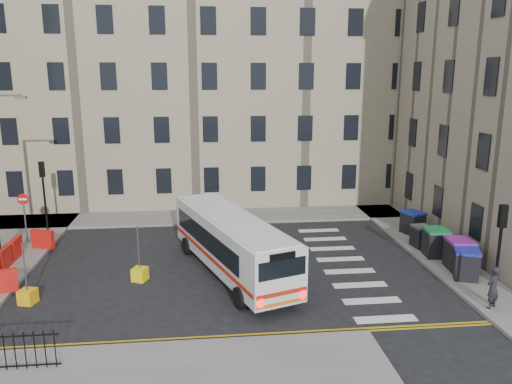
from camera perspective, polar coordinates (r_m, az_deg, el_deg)
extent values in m
plane|color=black|center=(24.65, 0.77, -8.37)|extent=(120.00, 120.00, 0.00)
cube|color=slate|center=(32.78, -11.55, -2.98)|extent=(36.00, 3.20, 0.15)
cube|color=slate|center=(30.58, 16.88, -4.47)|extent=(2.40, 26.00, 0.15)
cube|color=gray|center=(38.51, -12.67, 11.31)|extent=(38.00, 10.50, 16.00)
cylinder|color=black|center=(21.92, 25.83, -7.66)|extent=(0.12, 0.12, 3.20)
cube|color=black|center=(21.33, 26.38, -2.49)|extent=(0.28, 0.22, 0.90)
cylinder|color=black|center=(31.54, -22.95, -1.27)|extent=(0.12, 0.12, 3.20)
cube|color=black|center=(31.13, -23.29, 2.39)|extent=(0.28, 0.22, 0.90)
cylinder|color=#595B5E|center=(29.95, -24.87, -2.98)|extent=(0.08, 0.08, 2.40)
cube|color=red|center=(29.60, -25.15, -0.18)|extent=(0.60, 0.04, 0.60)
cube|color=red|center=(26.47, -26.81, -6.81)|extent=(0.25, 1.25, 1.00)
cube|color=red|center=(27.80, -25.75, -5.77)|extent=(0.25, 1.25, 1.00)
cube|color=red|center=(28.68, -23.20, -4.96)|extent=(1.26, 0.66, 1.00)
cube|color=red|center=(23.71, -27.09, -9.10)|extent=(1.26, 0.66, 1.00)
cube|color=silver|center=(23.20, -2.83, -5.64)|extent=(5.39, 10.09, 2.25)
cube|color=black|center=(23.16, -5.87, -5.26)|extent=(2.67, 7.50, 0.90)
cube|color=black|center=(23.97, -0.73, -4.55)|extent=(2.67, 7.50, 0.90)
cube|color=black|center=(27.59, -6.80, -2.15)|extent=(1.89, 0.71, 0.99)
cube|color=black|center=(18.84, 3.03, -8.75)|extent=(1.89, 0.71, 0.72)
cube|color=#AA210E|center=(23.00, -5.46, -7.29)|extent=(3.24, 9.20, 0.16)
cube|color=#AA210E|center=(23.81, -0.26, -6.49)|extent=(3.24, 9.20, 0.16)
cube|color=#FF0C0C|center=(18.95, 0.54, -12.62)|extent=(0.20, 0.11, 0.36)
cube|color=#FF0C0C|center=(19.72, 5.35, -11.59)|extent=(0.20, 0.11, 0.36)
cylinder|color=black|center=(26.18, -7.91, -6.13)|extent=(0.53, 0.93, 0.90)
cylinder|color=black|center=(26.89, -3.32, -5.50)|extent=(0.53, 0.93, 0.90)
cylinder|color=black|center=(20.21, -1.90, -12.02)|extent=(0.53, 0.93, 0.90)
cylinder|color=black|center=(21.12, 3.82, -10.89)|extent=(0.53, 0.93, 0.90)
cube|color=black|center=(24.50, 22.86, -7.69)|extent=(1.37, 1.46, 1.22)
cube|color=#1C239C|center=(24.28, 23.00, -6.20)|extent=(1.43, 1.52, 0.13)
cube|color=black|center=(25.51, 22.18, -6.72)|extent=(1.20, 1.35, 1.30)
cube|color=#79217F|center=(25.29, 22.32, -5.18)|extent=(1.26, 1.41, 0.14)
cube|color=black|center=(26.85, 19.83, -5.56)|extent=(1.19, 1.34, 1.28)
cube|color=#186D39|center=(26.64, 19.95, -4.13)|extent=(1.25, 1.40, 0.13)
cube|color=black|center=(28.02, 18.38, -4.94)|extent=(0.95, 1.07, 1.03)
cube|color=#3B3B3D|center=(27.85, 18.46, -3.83)|extent=(1.00, 1.12, 0.11)
cube|color=black|center=(30.18, 17.46, -3.45)|extent=(1.29, 1.38, 1.16)
cube|color=navy|center=(30.01, 17.55, -2.27)|extent=(1.35, 1.44, 0.12)
imported|color=black|center=(21.82, 25.46, -9.82)|extent=(0.75, 0.66, 1.71)
cube|color=#F2A40D|center=(22.67, -24.62, -10.81)|extent=(0.75, 0.75, 0.60)
cube|color=yellow|center=(23.42, -13.12, -9.13)|extent=(0.78, 0.78, 0.60)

